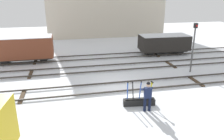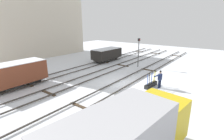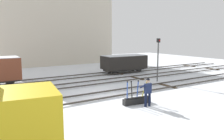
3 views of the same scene
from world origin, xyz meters
The scene contains 11 objects.
ground_plane centered at (0.00, 0.00, 0.00)m, with size 60.00×60.00×0.00m, color silver.
track_main_line centered at (0.00, 0.00, 0.11)m, with size 44.00×1.94×0.18m.
track_siding_near centered at (0.00, 3.98, 0.11)m, with size 44.00×1.94×0.18m.
track_siding_far centered at (0.00, 7.48, 0.11)m, with size 44.00×1.94×0.18m.
switch_lever_frame centered at (0.78, -2.50, 0.25)m, with size 1.83×0.57×1.45m.
rail_worker centered at (0.98, -3.21, 0.95)m, with size 0.58×0.67×1.69m.
delivery_truck centered at (-8.60, -5.57, 1.67)m, with size 6.72×3.09×2.96m.
signal_post centered at (6.57, 1.94, 2.36)m, with size 0.24×0.32×3.86m.
apartment_building centered at (2.92, 20.48, 5.70)m, with size 16.71×6.65×11.38m.
freight_car_far_end centered at (6.75, 7.48, 1.17)m, with size 4.97×2.32×1.98m.
freight_car_back_track centered at (-6.73, 7.48, 1.36)m, with size 5.12×2.19×2.35m.
Camera 2 is at (-13.06, -8.16, 5.84)m, focal length 26.37 mm.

